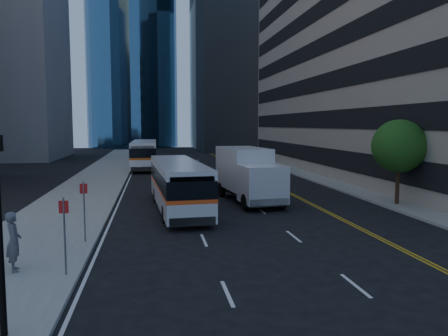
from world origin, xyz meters
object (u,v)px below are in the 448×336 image
at_px(street_tree, 399,146).
at_px(bus_front, 178,184).
at_px(box_truck, 248,174).
at_px(pedestrian, 14,242).
at_px(bus_rear, 144,154).

height_order(street_tree, bus_front, street_tree).
height_order(box_truck, pedestrian, box_truck).
bearing_deg(street_tree, bus_front, 176.34).
height_order(bus_front, bus_rear, bus_rear).
xyz_separation_m(street_tree, bus_front, (-13.22, 0.85, -2.10)).
bearing_deg(pedestrian, bus_front, -48.98).
relative_size(box_truck, pedestrian, 3.76).
xyz_separation_m(bus_front, box_truck, (4.59, 2.04, 0.27)).
relative_size(bus_rear, box_truck, 1.62).
height_order(bus_front, box_truck, box_truck).
relative_size(street_tree, bus_rear, 0.42).
xyz_separation_m(street_tree, bus_rear, (-15.60, 25.48, -1.95)).
bearing_deg(box_truck, bus_rear, 100.45).
bearing_deg(bus_rear, pedestrian, -95.30).
distance_m(street_tree, box_truck, 9.28).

